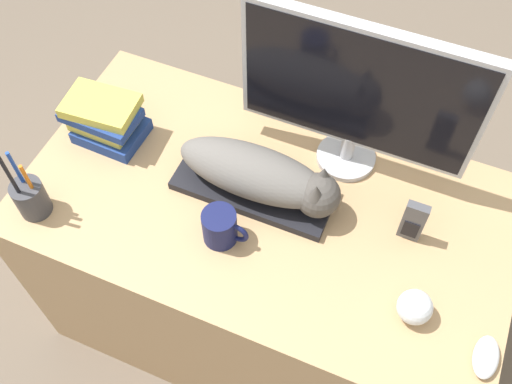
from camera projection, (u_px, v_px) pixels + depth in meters
The scene contains 10 objects.
desk at pixel (265, 268), 1.80m from camera, with size 1.24×0.68×0.71m.
keyboard at pixel (254, 189), 1.52m from camera, with size 0.41×0.16×0.02m.
cat at pixel (265, 176), 1.45m from camera, with size 0.42×0.14×0.13m.
monitor at pixel (359, 94), 1.37m from camera, with size 0.57×0.16×0.44m.
computer_mouse at pixel (486, 357), 1.27m from camera, with size 0.05×0.10×0.03m.
coffee_mug at pixel (221, 227), 1.41m from camera, with size 0.12×0.08×0.10m.
pen_cup at pixel (30, 197), 1.45m from camera, with size 0.08×0.08×0.24m.
baseball at pixel (415, 307), 1.31m from camera, with size 0.08×0.08×0.08m.
phone at pixel (413, 222), 1.40m from camera, with size 0.05×0.02×0.13m.
book_stack at pixel (105, 119), 1.58m from camera, with size 0.20×0.14×0.13m.
Camera 1 is at (0.29, -0.42, 1.97)m, focal length 42.00 mm.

